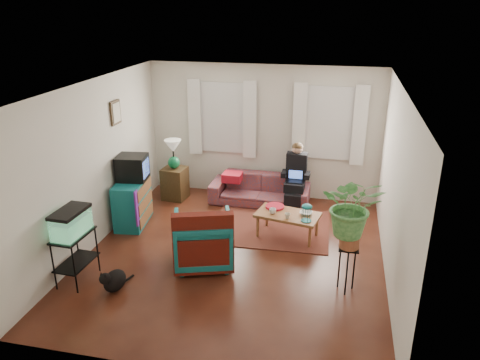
% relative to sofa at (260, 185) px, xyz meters
% --- Properties ---
extents(floor, '(4.50, 5.00, 0.01)m').
position_rel_sofa_xyz_m(floor, '(-0.03, -2.05, -0.37)').
color(floor, '#4F2B14').
rests_on(floor, ground).
extents(ceiling, '(4.50, 5.00, 0.01)m').
position_rel_sofa_xyz_m(ceiling, '(-0.03, -2.05, 2.23)').
color(ceiling, white).
rests_on(ceiling, wall_back).
extents(wall_back, '(4.50, 0.01, 2.60)m').
position_rel_sofa_xyz_m(wall_back, '(-0.03, 0.45, 0.93)').
color(wall_back, silver).
rests_on(wall_back, floor).
extents(wall_front, '(4.50, 0.01, 2.60)m').
position_rel_sofa_xyz_m(wall_front, '(-0.03, -4.55, 0.93)').
color(wall_front, silver).
rests_on(wall_front, floor).
extents(wall_left, '(0.01, 5.00, 2.60)m').
position_rel_sofa_xyz_m(wall_left, '(-2.28, -2.05, 0.93)').
color(wall_left, silver).
rests_on(wall_left, floor).
extents(wall_right, '(0.01, 5.00, 2.60)m').
position_rel_sofa_xyz_m(wall_right, '(2.22, -2.05, 0.93)').
color(wall_right, silver).
rests_on(wall_right, floor).
extents(window_left, '(1.08, 0.04, 1.38)m').
position_rel_sofa_xyz_m(window_left, '(-0.83, 0.43, 1.18)').
color(window_left, white).
rests_on(window_left, wall_back).
extents(window_right, '(1.08, 0.04, 1.38)m').
position_rel_sofa_xyz_m(window_right, '(1.22, 0.43, 1.18)').
color(window_right, white).
rests_on(window_right, wall_back).
extents(curtains_left, '(1.36, 0.06, 1.50)m').
position_rel_sofa_xyz_m(curtains_left, '(-0.83, 0.35, 1.18)').
color(curtains_left, white).
rests_on(curtains_left, wall_back).
extents(curtains_right, '(1.36, 0.06, 1.50)m').
position_rel_sofa_xyz_m(curtains_right, '(1.22, 0.35, 1.18)').
color(curtains_right, white).
rests_on(curtains_right, wall_back).
extents(picture_frame, '(0.04, 0.32, 0.40)m').
position_rel_sofa_xyz_m(picture_frame, '(-2.24, -1.20, 1.58)').
color(picture_frame, '#3D2616').
rests_on(picture_frame, wall_left).
extents(area_rug, '(2.06, 1.67, 0.01)m').
position_rel_sofa_xyz_m(area_rug, '(0.38, -1.00, -0.36)').
color(area_rug, maroon).
rests_on(area_rug, floor).
extents(sofa, '(1.90, 0.77, 0.74)m').
position_rel_sofa_xyz_m(sofa, '(0.00, 0.00, 0.00)').
color(sofa, brown).
rests_on(sofa, floor).
extents(seated_person, '(0.48, 0.59, 1.13)m').
position_rel_sofa_xyz_m(seated_person, '(0.68, -0.01, 0.19)').
color(seated_person, black).
rests_on(seated_person, sofa).
extents(side_table, '(0.47, 0.47, 0.64)m').
position_rel_sofa_xyz_m(side_table, '(-1.68, -0.14, -0.05)').
color(side_table, '#3A2715').
rests_on(side_table, floor).
extents(table_lamp, '(0.35, 0.35, 0.58)m').
position_rel_sofa_xyz_m(table_lamp, '(-1.68, -0.14, 0.54)').
color(table_lamp, white).
rests_on(table_lamp, side_table).
extents(dresser, '(0.55, 0.94, 0.80)m').
position_rel_sofa_xyz_m(dresser, '(-2.02, -1.35, 0.03)').
color(dresser, '#12686F').
rests_on(dresser, floor).
extents(crt_tv, '(0.54, 0.50, 0.43)m').
position_rel_sofa_xyz_m(crt_tv, '(-2.01, -1.26, 0.65)').
color(crt_tv, black).
rests_on(crt_tv, dresser).
extents(aquarium_stand, '(0.39, 0.66, 0.72)m').
position_rel_sofa_xyz_m(aquarium_stand, '(-2.03, -3.19, -0.01)').
color(aquarium_stand, black).
rests_on(aquarium_stand, floor).
extents(aquarium, '(0.35, 0.60, 0.38)m').
position_rel_sofa_xyz_m(aquarium, '(-2.03, -3.19, 0.54)').
color(aquarium, '#7FD899').
rests_on(aquarium, aquarium_stand).
extents(black_cat, '(0.38, 0.48, 0.35)m').
position_rel_sofa_xyz_m(black_cat, '(-1.41, -3.31, -0.19)').
color(black_cat, black).
rests_on(black_cat, floor).
extents(armchair, '(1.03, 1.00, 0.86)m').
position_rel_sofa_xyz_m(armchair, '(-0.43, -2.37, 0.06)').
color(armchair, '#125B6D').
rests_on(armchair, floor).
extents(serape_throw, '(0.88, 0.45, 0.71)m').
position_rel_sofa_xyz_m(serape_throw, '(-0.33, -2.69, 0.24)').
color(serape_throw, '#9E0A0A').
rests_on(serape_throw, armchair).
extents(coffee_table, '(1.11, 0.75, 0.42)m').
position_rel_sofa_xyz_m(coffee_table, '(0.70, -1.27, -0.16)').
color(coffee_table, brown).
rests_on(coffee_table, floor).
extents(cup_a, '(0.14, 0.14, 0.09)m').
position_rel_sofa_xyz_m(cup_a, '(0.45, -1.32, 0.10)').
color(cup_a, white).
rests_on(cup_a, coffee_table).
extents(cup_b, '(0.11, 0.11, 0.09)m').
position_rel_sofa_xyz_m(cup_b, '(0.71, -1.45, 0.10)').
color(cup_b, beige).
rests_on(cup_b, coffee_table).
extents(bowl, '(0.24, 0.24, 0.05)m').
position_rel_sofa_xyz_m(bowl, '(0.99, -1.24, 0.08)').
color(bowl, white).
rests_on(bowl, coffee_table).
extents(snack_tray, '(0.37, 0.37, 0.04)m').
position_rel_sofa_xyz_m(snack_tray, '(0.45, -1.08, 0.07)').
color(snack_tray, '#B21414').
rests_on(snack_tray, coffee_table).
extents(birdcage, '(0.20, 0.20, 0.30)m').
position_rel_sofa_xyz_m(birdcage, '(1.01, -1.48, 0.20)').
color(birdcage, '#115B6B').
rests_on(birdcage, coffee_table).
extents(plant_stand, '(0.29, 0.29, 0.67)m').
position_rel_sofa_xyz_m(plant_stand, '(1.66, -2.64, -0.04)').
color(plant_stand, black).
rests_on(plant_stand, floor).
extents(potted_plant, '(0.77, 0.67, 0.85)m').
position_rel_sofa_xyz_m(potted_plant, '(1.66, -2.64, 0.76)').
color(potted_plant, '#599947').
rests_on(potted_plant, plant_stand).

